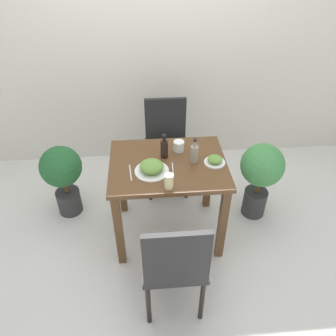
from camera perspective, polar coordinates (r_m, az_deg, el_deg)
The scene contains 15 objects.
ground_plane at distance 3.03m, azimuth 0.00°, elevation -10.73°, with size 16.00×16.00×0.00m, color silver.
wall_back at distance 3.39m, azimuth -1.84°, elevation 21.08°, with size 8.00×0.05×2.60m.
dining_table at distance 2.60m, azimuth 0.00°, elevation -1.55°, with size 0.90×0.70×0.76m.
chair_near at distance 2.17m, azimuth 1.12°, elevation -15.97°, with size 0.42×0.42×0.92m.
chair_far at distance 3.21m, azimuth -0.29°, elevation 4.82°, with size 0.42×0.42×0.92m.
food_plate at distance 2.41m, azimuth -2.88°, elevation 0.08°, with size 0.25×0.25×0.09m.
side_plate at distance 2.52m, azimuth 8.15°, elevation 1.33°, with size 0.16×0.16×0.06m.
drink_cup at distance 2.63m, azimuth 1.89°, elevation 3.84°, with size 0.09×0.09×0.09m.
juice_glass at distance 2.25m, azimuth 0.15°, elevation -2.33°, with size 0.06×0.06×0.11m.
sauce_bottle at distance 2.53m, azimuth -0.65°, elevation 3.47°, with size 0.06×0.06×0.21m.
condiment_bottle at distance 2.48m, azimuth 4.61°, elevation 2.57°, with size 0.06×0.06×0.21m.
fork_utensil at distance 2.43m, azimuth -6.56°, elevation -0.79°, with size 0.03×0.19×0.00m.
spoon_utensil at distance 2.44m, azimuth 0.85°, elevation -0.42°, with size 0.02×0.19×0.00m.
potted_plant_left at distance 3.05m, azimuth -17.90°, elevation -0.95°, with size 0.37×0.37×0.72m.
potted_plant_right at distance 2.98m, azimuth 15.86°, elevation -0.74°, with size 0.38×0.38×0.76m.
Camera 1 is at (-0.16, -2.01, 2.27)m, focal length 35.00 mm.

